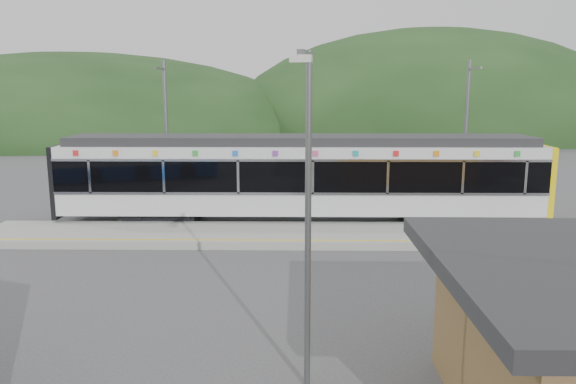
{
  "coord_description": "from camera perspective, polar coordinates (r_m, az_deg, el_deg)",
  "views": [
    {
      "loc": [
        -0.95,
        -17.7,
        5.76
      ],
      "look_at": [
        -1.19,
        1.0,
        2.27
      ],
      "focal_mm": 35.0,
      "sensor_mm": 36.0,
      "label": 1
    }
  ],
  "objects": [
    {
      "name": "catenary_mast_east",
      "position": [
        27.52,
        17.62,
        5.68
      ],
      "size": [
        0.18,
        1.8,
        7.0
      ],
      "color": "slate",
      "rests_on": "ground"
    },
    {
      "name": "train",
      "position": [
        23.99,
        1.27,
        1.7
      ],
      "size": [
        20.44,
        3.01,
        3.74
      ],
      "color": "black",
      "rests_on": "ground"
    },
    {
      "name": "lamp_post",
      "position": [
        10.18,
        2.08,
        -0.46
      ],
      "size": [
        0.37,
        1.14,
        6.4
      ],
      "rotation": [
        0.0,
        0.0,
        -0.16
      ],
      "color": "slate",
      "rests_on": "ground"
    },
    {
      "name": "platform",
      "position": [
        21.76,
        3.22,
        -4.39
      ],
      "size": [
        26.0,
        3.2,
        0.3
      ],
      "primitive_type": "cube",
      "color": "#9E9E99",
      "rests_on": "ground"
    },
    {
      "name": "hills",
      "position": [
        24.75,
        17.51,
        -3.39
      ],
      "size": [
        146.0,
        149.0,
        26.0
      ],
      "color": "#1E3D19",
      "rests_on": "ground"
    },
    {
      "name": "yellow_line",
      "position": [
        20.46,
        3.38,
        -4.91
      ],
      "size": [
        26.0,
        0.1,
        0.01
      ],
      "primitive_type": "cube",
      "color": "yellow",
      "rests_on": "platform"
    },
    {
      "name": "catenary_mast_west",
      "position": [
        27.03,
        -12.26,
        5.85
      ],
      "size": [
        0.18,
        1.8,
        7.0
      ],
      "color": "slate",
      "rests_on": "ground"
    },
    {
      "name": "ground",
      "position": [
        18.64,
        3.65,
        -7.45
      ],
      "size": [
        120.0,
        120.0,
        0.0
      ],
      "primitive_type": "plane",
      "color": "#4C4C4F",
      "rests_on": "ground"
    }
  ]
}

